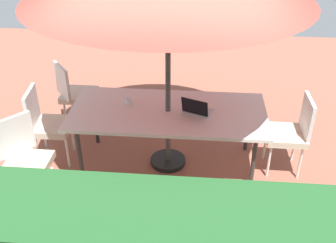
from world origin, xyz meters
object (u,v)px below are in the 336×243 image
Objects in this scene: chair_east at (47,122)px; chair_northeast at (24,157)px; chair_southeast at (74,92)px; chair_west at (291,131)px; cup at (128,100)px; laptop at (197,109)px; dining_table at (168,114)px.

chair_northeast is (-0.01, 0.72, 0.00)m from chair_east.
chair_east is at bearing 134.33° from chair_southeast.
chair_northeast is at bearing -75.50° from chair_west.
chair_west is 1.00× the size of chair_southeast.
chair_west reaches higher than cup.
chair_northeast is 10.54× the size of cup.
chair_southeast is 1.91m from laptop.
chair_west reaches higher than dining_table.
chair_west is 2.94m from chair_east.
chair_west and chair_east have the same top height.
chair_west is at bearing -155.68° from laptop.
chair_east and laptop have the same top height.
dining_table is 0.35m from laptop.
chair_northeast and laptop have the same top height.
chair_east is at bearing 41.36° from chair_northeast.
dining_table is 24.71× the size of cup.
chair_west is 1.00× the size of chair_east.
chair_southeast reaches higher than dining_table.
chair_west and chair_northeast have the same top height.
chair_northeast is 1.35m from cup.
chair_southeast is at bearing -3.21° from laptop.
chair_west is 1.97m from cup.
chair_southeast and chair_northeast have the same top height.
dining_table is 1.49m from chair_east.
chair_northeast reaches higher than cup.
cup is (0.49, -0.12, 0.09)m from dining_table.
laptop is 4.18× the size of cup.
chair_southeast is at bearing -29.30° from dining_table.
chair_east reaches higher than dining_table.
chair_east is 0.83m from chair_southeast.
chair_southeast is at bearing -36.31° from cup.
laptop is at bearing -88.12° from chair_west.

